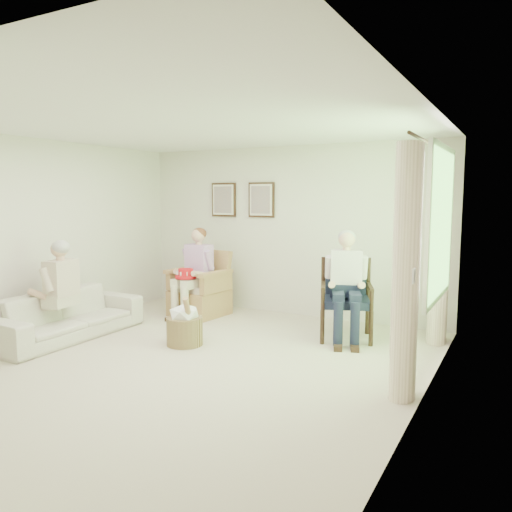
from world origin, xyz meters
name	(u,v)px	position (x,y,z in m)	size (l,w,h in m)	color
floor	(182,364)	(0.00, 0.00, 0.00)	(5.50, 5.50, 0.00)	#C1B39B
back_wall	(288,231)	(0.00, 2.75, 1.30)	(5.00, 0.04, 2.60)	silver
left_wall	(26,237)	(-2.50, 0.00, 1.30)	(0.04, 5.50, 2.60)	silver
right_wall	(422,261)	(2.50, 0.00, 1.30)	(0.04, 5.50, 2.60)	silver
ceiling	(177,122)	(0.00, 0.00, 2.60)	(5.00, 5.50, 0.02)	white
window	(441,221)	(2.46, 1.20, 1.58)	(0.13, 2.50, 1.63)	#2D6B23
curtain_left	(406,274)	(2.33, 0.22, 1.15)	(0.34, 0.34, 2.30)	#F5E2C0
curtain_right	(440,252)	(2.33, 2.18, 1.15)	(0.34, 0.34, 2.30)	#F5E2C0
framed_print_left	(224,200)	(-1.15, 2.71, 1.78)	(0.45, 0.05, 0.55)	#382114
framed_print_right	(261,200)	(-0.45, 2.71, 1.78)	(0.45, 0.05, 0.55)	#382114
wicker_armchair	(201,294)	(-1.15, 2.03, 0.32)	(0.78, 0.77, 0.99)	tan
wood_armchair	(348,296)	(1.27, 1.90, 0.55)	(0.65, 0.61, 1.00)	black
sofa	(67,315)	(-1.95, 0.13, 0.30)	(0.80, 2.05, 0.60)	beige
person_wicker	(195,267)	(-1.15, 1.89, 0.77)	(0.40, 0.63, 1.33)	beige
person_dark	(345,278)	(1.27, 1.73, 0.81)	(0.40, 0.63, 1.38)	#171D33
person_sofa	(56,285)	(-1.95, -0.01, 0.72)	(0.42, 0.62, 1.26)	beige
red_hat	(186,274)	(-1.18, 1.69, 0.68)	(0.31, 0.31, 0.14)	red
hatbox	(185,325)	(-0.40, 0.60, 0.26)	(0.45, 0.45, 0.66)	#A48559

